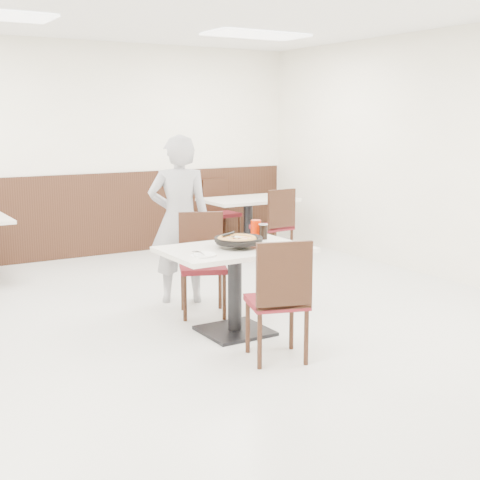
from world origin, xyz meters
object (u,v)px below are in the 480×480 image
pizza_pan (239,243)px  diner_person (179,220)px  main_table (235,290)px  cola_glass (263,232)px  bg_table_right (248,226)px  red_cup (256,229)px  bg_chair_right_near (272,225)px  side_plate (205,255)px  pizza (237,241)px  chair_near (277,299)px  bg_chair_right_far (222,213)px  chair_far (203,265)px

pizza_pan → diner_person: diner_person is taller
main_table → cola_glass: (0.42, 0.20, 0.44)m
bg_table_right → main_table: bearing=-123.7°
red_cup → bg_table_right: 3.01m
diner_person → bg_chair_right_near: 2.15m
cola_glass → bg_chair_right_near: (1.46, 2.03, -0.34)m
side_plate → red_cup: size_ratio=1.13×
pizza → red_cup: 0.53m
cola_glass → bg_table_right: size_ratio=0.11×
chair_near → bg_chair_right_far: same height
pizza_pan → pizza: size_ratio=1.30×
pizza → cola_glass: bearing=29.2°
cola_glass → red_cup: 0.11m
pizza_pan → red_cup: 0.51m
chair_far → bg_chair_right_near: size_ratio=1.00×
cola_glass → bg_table_right: (1.50, 2.68, -0.44)m
bg_table_right → bg_chair_right_far: bg_chair_right_far is taller
cola_glass → diner_person: diner_person is taller
pizza → diner_person: diner_person is taller
main_table → pizza_pan: size_ratio=3.15×
chair_near → pizza: chair_near is taller
pizza_pan → bg_table_right: size_ratio=0.32×
side_plate → diner_person: diner_person is taller
pizza → bg_chair_right_near: (1.87, 2.26, -0.34)m
chair_far → bg_table_right: bearing=-106.7°
red_cup → main_table: bearing=-142.8°
main_table → cola_glass: size_ratio=9.23×
side_plate → bg_table_right: bearing=53.0°
chair_far → side_plate: (-0.40, -0.80, 0.28)m
diner_person → chair_far: bearing=112.2°
pizza_pan → bg_chair_right_far: bg_chair_right_far is taller
pizza_pan → bg_chair_right_near: 2.92m
pizza → side_plate: (-0.39, -0.15, -0.05)m
diner_person → pizza: bearing=113.0°
chair_near → bg_table_right: 4.09m
cola_glass → bg_table_right: bearing=60.7°
diner_person → bg_table_right: 2.60m
diner_person → bg_table_right: diner_person is taller
cola_glass → bg_chair_right_near: bearing=54.3°
bg_chair_right_far → pizza: bearing=58.0°
chair_far → side_plate: 0.94m
chair_far → pizza_pan: size_ratio=2.49×
main_table → side_plate: bearing=-154.5°
main_table → bg_chair_right_far: (1.89, 3.55, 0.10)m
pizza → red_cup: size_ratio=1.84×
side_plate → bg_table_right: 3.85m
pizza_pan → cola_glass: (0.39, 0.22, 0.02)m
main_table → bg_chair_right_near: (1.87, 2.23, 0.10)m
cola_glass → red_cup: size_ratio=0.81×
chair_far → bg_chair_right_near: 2.46m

